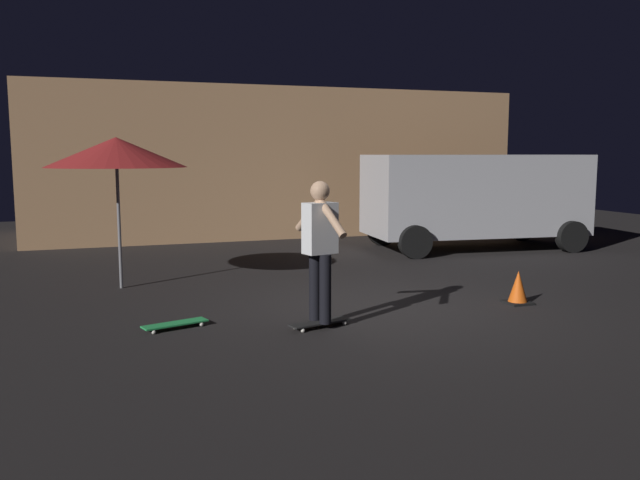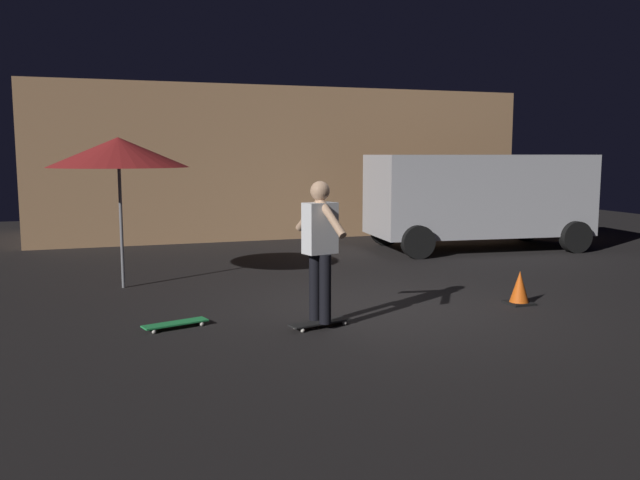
{
  "view_description": "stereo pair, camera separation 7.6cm",
  "coord_description": "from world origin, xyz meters",
  "px_view_note": "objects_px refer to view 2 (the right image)",
  "views": [
    {
      "loc": [
        -3.68,
        -8.07,
        2.06
      ],
      "look_at": [
        -1.14,
        -0.8,
        1.05
      ],
      "focal_mm": 37.25,
      "sensor_mm": 36.0,
      "label": 1
    },
    {
      "loc": [
        -3.6,
        -8.09,
        2.06
      ],
      "look_at": [
        -1.14,
        -0.8,
        1.05
      ],
      "focal_mm": 37.25,
      "sensor_mm": 36.0,
      "label": 2
    }
  ],
  "objects_px": {
    "patio_umbrella": "(118,152)",
    "parked_van": "(478,195)",
    "skateboard_ridden": "(320,323)",
    "skater": "(320,241)",
    "traffic_cone": "(519,289)",
    "skateboard_spare": "(175,324)"
  },
  "relations": [
    {
      "from": "patio_umbrella",
      "to": "traffic_cone",
      "type": "bearing_deg",
      "value": -29.66
    },
    {
      "from": "patio_umbrella",
      "to": "traffic_cone",
      "type": "relative_size",
      "value": 5.0
    },
    {
      "from": "skateboard_ridden",
      "to": "skater",
      "type": "xyz_separation_m",
      "value": [
        0.0,
        0.0,
        0.98
      ]
    },
    {
      "from": "skateboard_spare",
      "to": "traffic_cone",
      "type": "relative_size",
      "value": 1.75
    },
    {
      "from": "parked_van",
      "to": "skateboard_spare",
      "type": "distance_m",
      "value": 8.45
    },
    {
      "from": "parked_van",
      "to": "skateboard_spare",
      "type": "relative_size",
      "value": 5.92
    },
    {
      "from": "patio_umbrella",
      "to": "skater",
      "type": "xyz_separation_m",
      "value": [
        2.12,
        -3.2,
        -1.04
      ]
    },
    {
      "from": "parked_van",
      "to": "traffic_cone",
      "type": "bearing_deg",
      "value": -115.84
    },
    {
      "from": "skateboard_ridden",
      "to": "skater",
      "type": "relative_size",
      "value": 0.48
    },
    {
      "from": "patio_umbrella",
      "to": "skateboard_spare",
      "type": "relative_size",
      "value": 2.86
    },
    {
      "from": "patio_umbrella",
      "to": "skateboard_ridden",
      "type": "relative_size",
      "value": 2.86
    },
    {
      "from": "parked_van",
      "to": "skateboard_spare",
      "type": "xyz_separation_m",
      "value": [
        -6.98,
        -4.63,
        -1.11
      ]
    },
    {
      "from": "patio_umbrella",
      "to": "parked_van",
      "type": "bearing_deg",
      "value": 14.52
    },
    {
      "from": "patio_umbrella",
      "to": "skater",
      "type": "distance_m",
      "value": 3.98
    },
    {
      "from": "parked_van",
      "to": "skater",
      "type": "distance_m",
      "value": 7.41
    },
    {
      "from": "skateboard_spare",
      "to": "traffic_cone",
      "type": "distance_m",
      "value": 4.64
    },
    {
      "from": "skateboard_ridden",
      "to": "skateboard_spare",
      "type": "xyz_separation_m",
      "value": [
        -1.64,
        0.5,
        0.0
      ]
    },
    {
      "from": "patio_umbrella",
      "to": "traffic_cone",
      "type": "distance_m",
      "value": 6.17
    },
    {
      "from": "skateboard_ridden",
      "to": "skater",
      "type": "height_order",
      "value": "skater"
    },
    {
      "from": "patio_umbrella",
      "to": "skateboard_ridden",
      "type": "bearing_deg",
      "value": -56.49
    },
    {
      "from": "parked_van",
      "to": "traffic_cone",
      "type": "xyz_separation_m",
      "value": [
        -2.35,
        -4.84,
        -0.95
      ]
    },
    {
      "from": "parked_van",
      "to": "skater",
      "type": "height_order",
      "value": "parked_van"
    }
  ]
}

